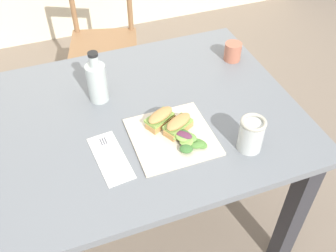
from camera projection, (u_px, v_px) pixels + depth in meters
name	position (u px, v px, depth m)	size (l,w,h in m)	color
ground_plane	(164.00, 214.00, 1.97)	(7.94, 7.94, 0.00)	#7A6B5B
dining_table	(136.00, 139.00, 1.50)	(1.21, 0.91, 0.74)	slate
chair_wooden_far	(104.00, 42.00, 2.33)	(0.49, 0.49, 0.87)	#8E6642
plate_lunch	(172.00, 137.00, 1.33)	(0.28, 0.28, 0.01)	beige
sandwich_half_front	(179.00, 125.00, 1.33)	(0.12, 0.10, 0.06)	tan
sandwich_half_back	(160.00, 118.00, 1.35)	(0.12, 0.10, 0.06)	tan
salad_mixed_greens	(185.00, 138.00, 1.30)	(0.13, 0.16, 0.03)	#84A84C
napkin_folded	(110.00, 158.00, 1.27)	(0.09, 0.23, 0.00)	silver
fork_on_napkin	(109.00, 153.00, 1.27)	(0.03, 0.19, 0.00)	silver
bottle_cold_brew	(97.00, 84.00, 1.44)	(0.07, 0.07, 0.21)	black
mason_jar_iced_tea	(251.00, 136.00, 1.26)	(0.09, 0.09, 0.12)	#C67528
cup_extra_side	(233.00, 52.00, 1.65)	(0.07, 0.07, 0.08)	#B2664C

